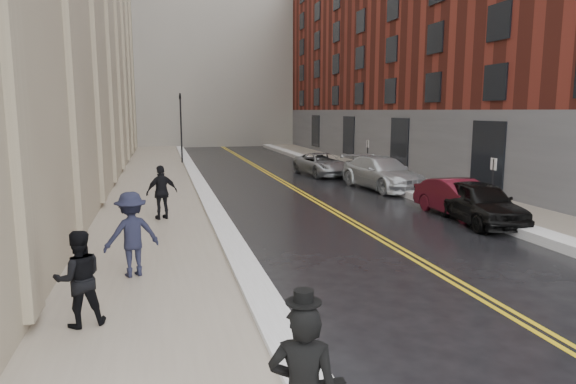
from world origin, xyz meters
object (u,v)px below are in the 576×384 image
car_silver_near (382,173)px  pedestrian_b (132,234)px  pedestrian_a (79,279)px  pedestrian_c (162,192)px  car_silver_far (322,164)px  car_maroon (459,198)px  car_black (480,203)px

car_silver_near → pedestrian_b: bearing=-141.9°
pedestrian_a → pedestrian_c: pedestrian_c is taller
car_silver_far → pedestrian_b: (-10.36, -17.91, 0.46)m
car_maroon → car_silver_near: size_ratio=0.75×
car_silver_near → pedestrian_b: size_ratio=2.84×
car_black → pedestrian_c: size_ratio=2.31×
car_maroon → pedestrian_c: 11.03m
pedestrian_a → pedestrian_b: 2.83m
car_silver_far → pedestrian_b: pedestrian_b is taller
car_silver_near → pedestrian_b: (-11.63, -11.92, 0.32)m
pedestrian_b → car_maroon: bearing=-176.5°
pedestrian_b → car_silver_far: bearing=-139.3°
car_silver_far → car_maroon: bearing=-91.9°
pedestrian_c → pedestrian_b: bearing=64.4°
car_black → car_silver_near: bearing=96.9°
car_silver_far → pedestrian_a: 23.44m
car_maroon → pedestrian_b: pedestrian_b is taller
car_maroon → pedestrian_a: 14.55m
car_black → car_maroon: bearing=96.9°
car_silver_far → pedestrian_c: 15.07m
car_black → car_silver_far: 14.41m
car_black → car_silver_far: size_ratio=0.90×
car_maroon → pedestrian_a: bearing=-151.6°
pedestrian_a → pedestrian_b: (0.77, 2.72, 0.12)m
car_maroon → pedestrian_c: pedestrian_c is taller
pedestrian_a → pedestrian_b: pedestrian_b is taller
car_maroon → pedestrian_a: size_ratio=2.42×
car_maroon → pedestrian_a: (-12.40, -7.60, 0.33)m
pedestrian_c → car_black: bearing=146.5°
car_black → car_silver_near: car_silver_near is taller
car_silver_far → pedestrian_c: pedestrian_c is taller
car_silver_far → pedestrian_a: (-11.12, -20.63, 0.34)m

